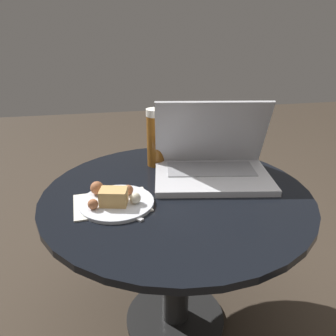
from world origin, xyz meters
name	(u,v)px	position (x,y,z in m)	size (l,w,h in m)	color
ground_plane	(175,318)	(0.00, 0.00, 0.00)	(6.00, 6.00, 0.00)	#382D23
table	(176,225)	(0.00, 0.00, 0.37)	(0.74, 0.74, 0.48)	black
napkin	(112,203)	(-0.18, -0.03, 0.49)	(0.20, 0.15, 0.00)	silver
laptop	(212,162)	(0.13, 0.08, 0.53)	(0.38, 0.29, 0.23)	silver
beer_glass	(156,138)	(-0.02, 0.20, 0.58)	(0.06, 0.06, 0.19)	brown
snack_plate	(115,200)	(-0.17, -0.04, 0.50)	(0.19, 0.19, 0.05)	silver
fork	(114,208)	(-0.18, -0.06, 0.49)	(0.12, 0.14, 0.01)	silver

